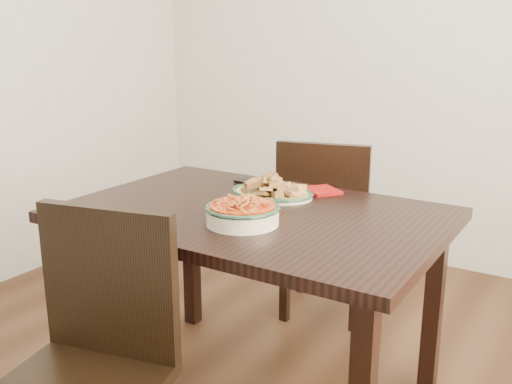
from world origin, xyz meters
The scene contains 8 objects.
wall_back centered at (0.00, 1.75, 1.30)m, with size 3.50×0.10×2.60m, color silver.
dining_table centered at (0.03, 0.03, 0.66)m, with size 1.31×0.87×0.75m.
chair_far centered at (-0.02, 0.75, 0.50)m, with size 0.51×0.51×0.89m.
chair_near centered at (-0.06, -0.67, 0.50)m, with size 0.50×0.50×0.89m.
fish_plate centered at (0.00, 0.22, 0.79)m, with size 0.32×0.25×0.11m.
noodle_bowl centered at (0.09, -0.13, 0.79)m, with size 0.25×0.25×0.08m.
smartphone centered at (-0.17, 0.35, 0.76)m, with size 0.16×0.09×0.01m, color black.
napkin centered at (0.13, 0.37, 0.76)m, with size 0.14×0.11×0.01m, color #950D0A.
Camera 1 is at (1.06, -1.60, 1.33)m, focal length 40.00 mm.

